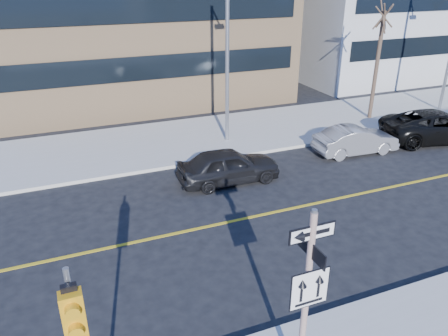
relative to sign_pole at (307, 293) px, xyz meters
name	(u,v)px	position (x,y,z in m)	size (l,w,h in m)	color
ground	(247,307)	(0.00, 2.51, -2.44)	(120.00, 120.00, 0.00)	black
far_sidewalk	(426,106)	(18.00, 14.51, -2.36)	(66.00, 6.00, 0.15)	#B0AEA5
sign_pole	(307,293)	(0.00, 0.00, 0.00)	(0.92, 0.92, 4.06)	silver
parked_car_a	(229,166)	(2.38, 9.43, -1.73)	(4.14, 1.67, 1.41)	black
parked_car_b	(356,140)	(9.05, 10.00, -1.79)	(3.94, 1.37, 1.30)	slate
parked_car_c	(439,126)	(13.92, 9.81, -1.67)	(5.55, 2.56, 1.54)	black
streetlight_a	(229,46)	(4.00, 13.27, 2.32)	(0.55, 2.25, 8.00)	gray
street_tree_west	(383,19)	(13.00, 13.81, 3.09)	(1.80, 1.80, 6.35)	#3D2F24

